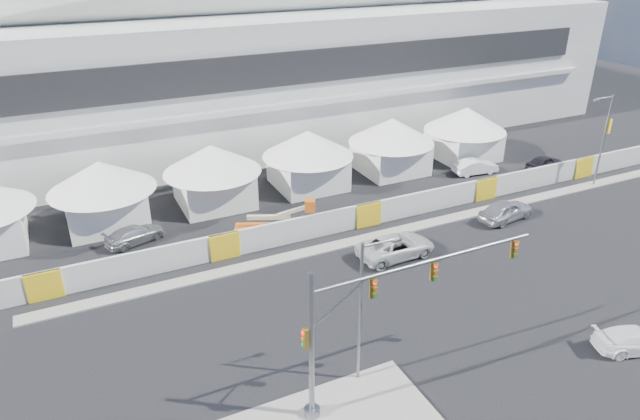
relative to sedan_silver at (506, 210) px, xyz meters
name	(u,v)px	position (x,y,z in m)	size (l,w,h in m)	color
ground	(402,352)	(-16.83, -10.50, -0.86)	(160.00, 160.00, 0.00)	black
far_curb	(517,203)	(3.17, 2.00, -0.80)	(80.00, 1.20, 0.12)	gray
stadium	(274,50)	(-8.12, 31.00, 8.59)	(80.00, 24.80, 21.98)	silver
tent_row	(262,162)	(-16.33, 13.50, 2.29)	(53.40, 8.40, 5.40)	white
hoarding_fence	(368,214)	(-10.83, 4.00, 0.14)	(70.00, 0.25, 2.00)	silver
scaffold_tower	(548,61)	(29.17, 25.50, 5.14)	(4.40, 4.40, 12.00)	#595B60
sedan_silver	(506,210)	(0.00, 0.00, 0.00)	(5.06, 2.04, 1.72)	silver
pickup_curb	(396,246)	(-11.44, -1.19, -0.04)	(5.94, 2.74, 1.65)	silver
pickup_near	(636,340)	(-4.79, -15.96, -0.18)	(4.72, 1.92, 1.37)	white
lot_car_a	(475,167)	(4.34, 9.14, -0.12)	(4.50, 1.57, 1.48)	white
lot_car_b	(544,162)	(11.36, 7.11, -0.14)	(4.21, 1.70, 1.44)	black
lot_car_c	(135,234)	(-28.35, 9.24, -0.19)	(4.63, 1.88, 1.34)	#A1A3A6
traffic_mast	(362,324)	(-20.86, -12.65, 3.91)	(12.82, 0.79, 8.15)	gray
streetlight_median	(364,303)	(-19.97, -11.30, 3.95)	(2.25, 0.23, 8.12)	gray
streetlight_curb	(603,134)	(12.41, 2.00, 4.19)	(2.58, 0.58, 8.71)	gray
boom_lift	(263,226)	(-19.14, 5.94, -0.01)	(6.51, 2.58, 3.18)	#D85E14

